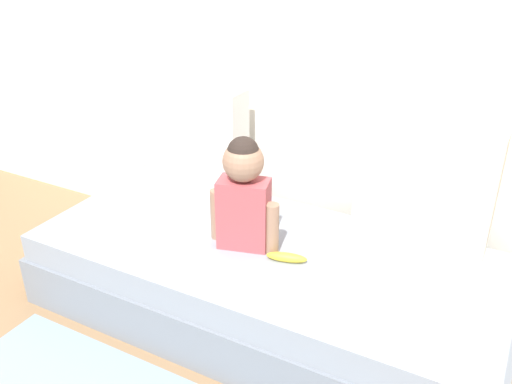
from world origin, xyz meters
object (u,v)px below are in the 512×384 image
object	(u,v)px
throw_pillow_left	(198,139)
couch	(264,281)
toddler	(244,191)
throw_pillow_right	(425,185)
banana	(287,257)

from	to	relation	value
throw_pillow_left	couch	bearing A→B (deg)	-31.98
couch	throw_pillow_left	world-z (taller)	throw_pillow_left
couch	toddler	bearing A→B (deg)	-159.78
couch	throw_pillow_right	size ratio (longest dim) A/B	3.68
couch	throw_pillow_left	size ratio (longest dim) A/B	3.78
couch	banana	xyz separation A→B (m)	(0.13, -0.06, 0.20)
banana	toddler	bearing A→B (deg)	171.93
throw_pillow_right	banana	xyz separation A→B (m)	(-0.43, -0.41, -0.25)
couch	throw_pillow_right	distance (m)	0.81
couch	throw_pillow_right	xyz separation A→B (m)	(0.56, 0.35, 0.46)
toddler	couch	bearing A→B (deg)	20.22
couch	throw_pillow_left	xyz separation A→B (m)	(-0.56, 0.35, 0.46)
throw_pillow_right	banana	world-z (taller)	throw_pillow_right
throw_pillow_right	toddler	distance (m)	0.75
toddler	banana	size ratio (longest dim) A/B	2.91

